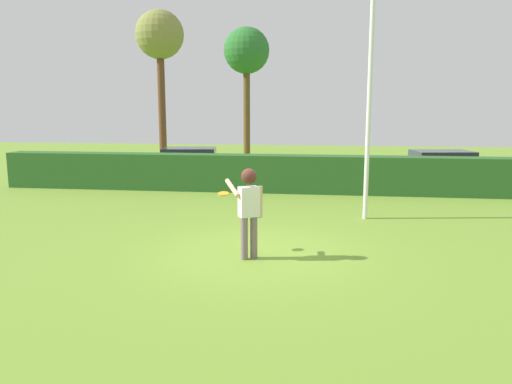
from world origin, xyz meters
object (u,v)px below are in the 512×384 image
object	(u,v)px
willow_tree	(160,39)
birch_tree	(247,53)
parked_car_green	(189,161)
frisbee	(223,194)
lamppost	(369,95)
parked_car_blue	(441,165)
person	(249,203)

from	to	relation	value
willow_tree	birch_tree	size ratio (longest dim) A/B	1.08
parked_car_green	frisbee	bearing A→B (deg)	-71.04
lamppost	parked_car_green	xyz separation A→B (m)	(-6.78, 7.18, -2.53)
parked_car_blue	parked_car_green	bearing A→B (deg)	179.59
parked_car_blue	birch_tree	bearing A→B (deg)	143.09
frisbee	parked_car_green	bearing A→B (deg)	108.96
parked_car_blue	birch_tree	distance (m)	12.20
person	willow_tree	world-z (taller)	willow_tree
lamppost	parked_car_green	bearing A→B (deg)	133.32
person	frisbee	world-z (taller)	person
willow_tree	birch_tree	distance (m)	4.64
frisbee	parked_car_green	world-z (taller)	parked_car_green
frisbee	lamppost	size ratio (longest dim) A/B	0.04
lamppost	birch_tree	xyz separation A→B (m)	(-5.32, 13.76, 2.60)
frisbee	lamppost	bearing A→B (deg)	47.69
parked_car_green	parked_car_blue	world-z (taller)	same
frisbee	willow_tree	size ratio (longest dim) A/B	0.03
person	parked_car_green	distance (m)	11.90
parked_car_green	lamppost	bearing A→B (deg)	-46.68
birch_tree	parked_car_blue	bearing A→B (deg)	-36.91
person	willow_tree	bearing A→B (deg)	113.84
parked_car_blue	willow_tree	world-z (taller)	willow_tree
lamppost	willow_tree	bearing A→B (deg)	128.99
person	frisbee	bearing A→B (deg)	140.63
parked_car_green	parked_car_blue	bearing A→B (deg)	-0.41
lamppost	willow_tree	world-z (taller)	willow_tree
parked_car_green	birch_tree	distance (m)	8.46
parked_car_blue	lamppost	bearing A→B (deg)	-116.41
willow_tree	person	bearing A→B (deg)	-66.16
willow_tree	frisbee	bearing A→B (deg)	-67.38
parked_car_green	birch_tree	world-z (taller)	birch_tree
parked_car_blue	frisbee	bearing A→B (deg)	-122.27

